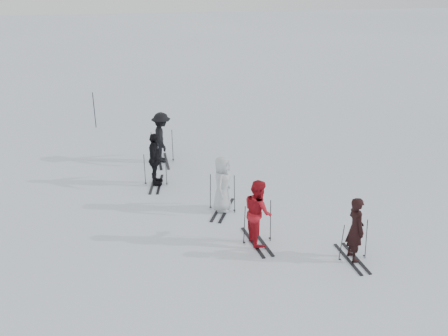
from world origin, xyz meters
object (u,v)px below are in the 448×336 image
(skier_near_dark, at_px, (355,230))
(skier_uphill_far, at_px, (162,138))
(skier_grey, at_px, (222,185))
(piste_marker, at_px, (94,110))
(skier_uphill_left, at_px, (155,160))
(skier_red, at_px, (258,213))

(skier_near_dark, distance_m, skier_uphill_far, 9.10)
(skier_grey, bearing_deg, piste_marker, 50.49)
(skier_grey, xyz_separation_m, skier_uphill_far, (-1.64, 4.47, 0.08))
(skier_uphill_far, bearing_deg, skier_grey, -161.37)
(skier_grey, bearing_deg, skier_near_dark, -113.88)
(skier_uphill_left, height_order, piste_marker, skier_uphill_left)
(skier_near_dark, distance_m, skier_red, 2.67)
(skier_red, bearing_deg, skier_uphill_far, 11.09)
(skier_red, bearing_deg, piste_marker, 16.25)
(skier_red, height_order, skier_grey, skier_red)
(skier_grey, height_order, piste_marker, skier_grey)
(skier_red, relative_size, skier_uphill_far, 0.96)
(skier_near_dark, height_order, piste_marker, skier_near_dark)
(piste_marker, bearing_deg, skier_near_dark, -59.37)
(skier_near_dark, height_order, skier_red, skier_red)
(skier_uphill_left, distance_m, piste_marker, 7.43)
(skier_red, height_order, skier_uphill_left, skier_red)
(skier_red, relative_size, piste_marker, 1.12)
(skier_grey, distance_m, skier_uphill_left, 3.08)
(skier_uphill_left, bearing_deg, skier_near_dark, -129.55)
(piste_marker, bearing_deg, skier_uphill_left, -70.17)
(skier_near_dark, xyz_separation_m, piste_marker, (-7.51, 12.69, -0.05))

